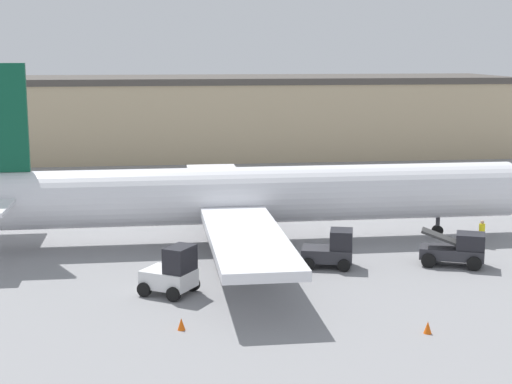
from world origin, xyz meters
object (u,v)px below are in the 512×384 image
Objects in this scene: airplane at (240,196)px; belt_loader_truck at (457,249)px; safety_cone_near at (428,327)px; baggage_tug at (172,273)px; safety_cone_far at (181,324)px; ground_crew_worker at (482,232)px; pushback_tug at (332,250)px.

airplane is 10.37× the size of belt_loader_truck.
belt_loader_truck is at bearing 62.70° from safety_cone_near.
baggage_tug is 5.89× the size of safety_cone_far.
safety_cone_far is at bearing -53.89° from baggage_tug.
belt_loader_truck is (11.77, -7.11, -2.07)m from airplane.
safety_cone_near is 10.88m from safety_cone_far.
ground_crew_worker is 0.53× the size of pushback_tug.
safety_cone_far is at bearing -105.84° from airplane.
safety_cone_far is at bearing -118.96° from pushback_tug.
airplane is at bearing -161.28° from ground_crew_worker.
safety_cone_far is (0.28, -5.20, -0.87)m from baggage_tug.
baggage_tug is at bearing -114.12° from airplane.
safety_cone_near is (-5.32, -10.31, -0.70)m from belt_loader_truck.
belt_loader_truck reaches higher than ground_crew_worker.
airplane reaches higher than belt_loader_truck.
belt_loader_truck is at bearing 27.96° from safety_cone_far.
ground_crew_worker reaches higher than safety_cone_near.
baggage_tug is at bearing 147.64° from safety_cone_near.
pushback_tug is (9.14, 4.00, -0.14)m from baggage_tug.
pushback_tug reaches higher than safety_cone_near.
baggage_tug reaches higher than ground_crew_worker.
ground_crew_worker is 0.43× the size of belt_loader_truck.
belt_loader_truck reaches higher than safety_cone_near.
pushback_tug is 12.79m from safety_cone_far.
baggage_tug is at bearing 93.05° from safety_cone_far.
baggage_tug reaches higher than belt_loader_truck.
safety_cone_far is (-16.06, -8.53, -0.70)m from belt_loader_truck.
safety_cone_far is at bearing 170.57° from safety_cone_near.
belt_loader_truck is 7.22m from pushback_tug.
ground_crew_worker is 5.23m from belt_loader_truck.
safety_cone_near is at bearing 0.70° from baggage_tug.
airplane is 18.78m from safety_cone_near.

